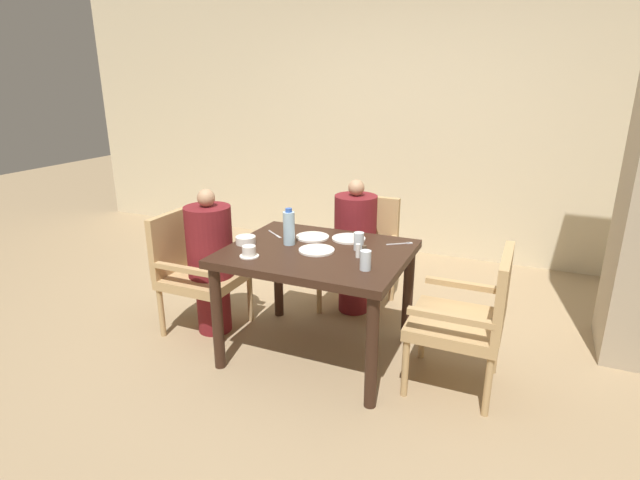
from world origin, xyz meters
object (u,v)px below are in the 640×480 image
at_px(diner_in_left_chair, 211,261).
at_px(teacup_with_saucer, 249,252).
at_px(chair_left_side, 195,267).
at_px(chair_far_side, 361,248).
at_px(glass_tall_mid, 365,260).
at_px(chair_right_side, 470,315).
at_px(bowl_small, 246,240).
at_px(glass_tall_near, 359,241).
at_px(diner_in_far_chair, 355,245).
at_px(water_bottle, 289,228).
at_px(plate_main_right, 312,237).
at_px(plate_main_left, 317,250).
at_px(plate_dessert_center, 349,239).

distance_m(diner_in_left_chair, teacup_with_saucer, 0.61).
height_order(chair_left_side, chair_far_side, same).
bearing_deg(glass_tall_mid, chair_right_side, 19.52).
distance_m(bowl_small, glass_tall_near, 0.73).
height_order(diner_in_left_chair, glass_tall_near, diner_in_left_chair).
bearing_deg(diner_in_far_chair, glass_tall_near, -68.71).
distance_m(teacup_with_saucer, water_bottle, 0.34).
bearing_deg(chair_right_side, chair_far_side, 138.19).
xyz_separation_m(water_bottle, glass_tall_near, (0.45, 0.08, -0.06)).
bearing_deg(chair_left_side, water_bottle, 1.96).
bearing_deg(glass_tall_near, plate_main_right, 163.75).
relative_size(plate_main_left, water_bottle, 0.93).
distance_m(chair_left_side, plate_main_right, 0.90).
distance_m(diner_in_far_chair, glass_tall_near, 0.71).
relative_size(chair_left_side, teacup_with_saucer, 7.32).
height_order(plate_main_left, plate_main_right, same).
xyz_separation_m(plate_dessert_center, water_bottle, (-0.32, -0.25, 0.11)).
xyz_separation_m(diner_in_left_chair, teacup_with_saucer, (0.49, -0.28, 0.23)).
xyz_separation_m(diner_in_far_chair, plate_main_left, (0.01, -0.74, 0.20)).
distance_m(diner_in_left_chair, plate_main_left, 0.85).
distance_m(plate_dessert_center, water_bottle, 0.42).
xyz_separation_m(diner_in_left_chair, bowl_small, (0.35, -0.08, 0.22)).
relative_size(glass_tall_near, glass_tall_mid, 1.00).
bearing_deg(diner_in_left_chair, chair_left_side, -180.00).
bearing_deg(plate_main_right, diner_in_far_chair, 76.05).
distance_m(diner_in_far_chair, teacup_with_saucer, 1.07).
height_order(chair_left_side, diner_in_left_chair, diner_in_left_chair).
bearing_deg(glass_tall_near, teacup_with_saucer, -145.90).
bearing_deg(plate_main_right, diner_in_left_chair, -163.21).
relative_size(plate_main_right, plate_dessert_center, 1.00).
bearing_deg(teacup_with_saucer, glass_tall_near, 34.10).
bearing_deg(glass_tall_mid, teacup_with_saucer, -173.81).
xyz_separation_m(diner_in_left_chair, water_bottle, (0.61, 0.03, 0.31)).
distance_m(plate_main_left, teacup_with_saucer, 0.42).
xyz_separation_m(chair_far_side, plate_main_right, (-0.13, -0.65, 0.27)).
relative_size(plate_main_left, plate_main_right, 1.00).
bearing_deg(diner_in_far_chair, bowl_small, -120.72).
bearing_deg(water_bottle, bowl_small, -158.66).
height_order(chair_left_side, diner_in_far_chair, diner_in_far_chair).
distance_m(diner_in_left_chair, glass_tall_near, 1.09).
height_order(bowl_small, glass_tall_mid, glass_tall_mid).
height_order(chair_right_side, teacup_with_saucer, chair_right_side).
xyz_separation_m(chair_far_side, bowl_small, (-0.47, -0.93, 0.29)).
bearing_deg(chair_left_side, plate_dessert_center, 14.35).
distance_m(plate_dessert_center, teacup_with_saucer, 0.70).
relative_size(diner_in_left_chair, teacup_with_saucer, 8.91).
distance_m(chair_left_side, glass_tall_near, 1.24).
height_order(teacup_with_saucer, glass_tall_mid, glass_tall_mid).
distance_m(diner_in_left_chair, glass_tall_mid, 1.24).
distance_m(chair_right_side, glass_tall_near, 0.79).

